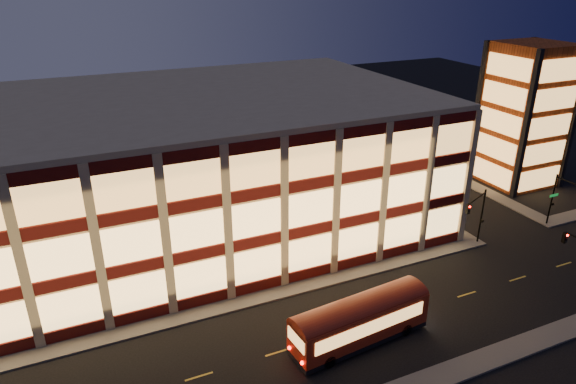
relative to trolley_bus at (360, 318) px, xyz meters
name	(u,v)px	position (x,y,z in m)	size (l,w,h in m)	color
ground	(272,302)	(-4.15, 7.34, -2.08)	(200.00, 200.00, 0.00)	black
sidewalk_office_south	(235,303)	(-7.15, 8.34, -2.01)	(54.00, 2.00, 0.15)	#514F4C
sidewalk_office_east	(385,187)	(18.85, 24.34, -2.01)	(2.00, 30.00, 0.15)	#514F4C
sidewalk_tower_west	(451,174)	(29.85, 24.34, -2.01)	(2.00, 30.00, 0.15)	#514F4C
office_building	(184,164)	(-7.06, 24.26, 5.16)	(50.45, 30.45, 14.50)	tan
stair_tower	(524,116)	(35.80, 19.30, 6.91)	(8.60, 8.60, 18.00)	#8C3814
traffic_signal_far	(477,211)	(18.06, 7.58, 2.03)	(3.79, 1.87, 6.00)	black
traffic_signal_right	(565,195)	(29.35, 6.72, 2.02)	(1.20, 4.37, 6.00)	black
trolley_bus	(360,318)	(0.00, 0.00, 0.00)	(11.31, 3.79, 3.76)	maroon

